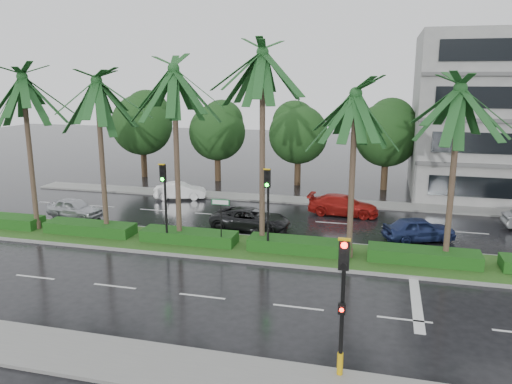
% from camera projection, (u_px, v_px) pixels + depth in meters
% --- Properties ---
extents(ground, '(120.00, 120.00, 0.00)m').
position_uv_depth(ground, '(237.00, 255.00, 25.20)').
color(ground, black).
rests_on(ground, ground).
extents(near_sidewalk, '(40.00, 2.40, 0.12)m').
position_uv_depth(near_sidewalk, '(143.00, 364.00, 15.57)').
color(near_sidewalk, slate).
rests_on(near_sidewalk, ground).
extents(far_sidewalk, '(40.00, 2.00, 0.12)m').
position_uv_depth(far_sidewalk, '(284.00, 199.00, 36.50)').
color(far_sidewalk, slate).
rests_on(far_sidewalk, ground).
extents(median, '(36.00, 4.00, 0.15)m').
position_uv_depth(median, '(243.00, 247.00, 26.12)').
color(median, gray).
rests_on(median, ground).
extents(hedge, '(35.20, 1.40, 0.60)m').
position_uv_depth(hedge, '(243.00, 241.00, 26.04)').
color(hedge, '#144614').
rests_on(hedge, median).
extents(lane_markings, '(34.00, 13.06, 0.01)m').
position_uv_depth(lane_markings, '(295.00, 264.00, 24.05)').
color(lane_markings, silver).
rests_on(lane_markings, ground).
extents(palm_row, '(26.30, 4.20, 10.61)m').
position_uv_depth(palm_row, '(217.00, 90.00, 24.63)').
color(palm_row, '#483929').
rests_on(palm_row, median).
extents(signal_near, '(0.34, 0.45, 4.36)m').
position_uv_depth(signal_near, '(342.00, 302.00, 14.31)').
color(signal_near, black).
rests_on(signal_near, near_sidewalk).
extents(signal_median_left, '(0.34, 0.42, 4.36)m').
position_uv_depth(signal_median_left, '(164.00, 192.00, 25.79)').
color(signal_median_left, black).
rests_on(signal_median_left, median).
extents(signal_median_right, '(0.34, 0.42, 4.36)m').
position_uv_depth(signal_median_right, '(268.00, 198.00, 24.44)').
color(signal_median_right, black).
rests_on(signal_median_right, median).
extents(street_sign, '(0.95, 0.09, 2.60)m').
position_uv_depth(street_sign, '(221.00, 211.00, 25.42)').
color(street_sign, black).
rests_on(street_sign, median).
extents(bg_trees, '(33.13, 5.35, 7.73)m').
position_uv_depth(bg_trees, '(291.00, 129.00, 40.88)').
color(bg_trees, '#382519').
rests_on(bg_trees, ground).
extents(car_silver, '(2.02, 3.90, 1.27)m').
position_uv_depth(car_silver, '(75.00, 208.00, 31.78)').
color(car_silver, '#B8BAC0').
rests_on(car_silver, ground).
extents(car_white, '(2.30, 3.95, 1.23)m').
position_uv_depth(car_white, '(180.00, 191.00, 36.75)').
color(car_white, white).
rests_on(car_white, ground).
extents(car_darkgrey, '(2.21, 4.69, 1.29)m').
position_uv_depth(car_darkgrey, '(250.00, 219.00, 29.30)').
color(car_darkgrey, black).
rests_on(car_darkgrey, ground).
extents(car_red, '(2.12, 4.65, 1.32)m').
position_uv_depth(car_red, '(343.00, 205.00, 32.44)').
color(car_red, '#A61612').
rests_on(car_red, ground).
extents(car_blue, '(2.94, 4.20, 1.33)m').
position_uv_depth(car_blue, '(419.00, 229.00, 27.32)').
color(car_blue, navy).
rests_on(car_blue, ground).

